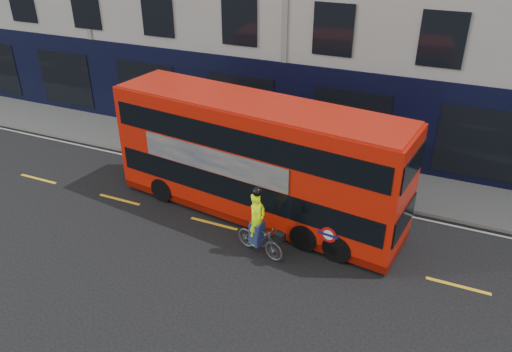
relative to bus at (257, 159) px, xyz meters
The scene contains 7 objects.
ground 3.65m from the bus, 111.40° to the right, with size 120.00×120.00×0.00m, color black.
pavement 4.42m from the bus, 106.08° to the left, with size 60.00×3.00×0.12m, color gray.
kerb 3.25m from the bus, 115.67° to the left, with size 60.00×0.12×0.13m, color slate.
road_edge_line 3.09m from the bus, 119.02° to the left, with size 58.00×0.10×0.01m, color silver.
lane_dashes 2.71m from the bus, 130.72° to the right, with size 58.00×0.12×0.01m, color yellow, non-canonical shape.
bus is the anchor object (origin of this frame).
cyclist 2.73m from the bus, 64.88° to the right, with size 1.86×0.98×2.37m.
Camera 1 is at (7.11, -11.08, 9.72)m, focal length 35.00 mm.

